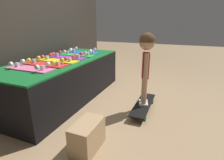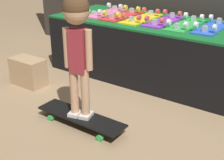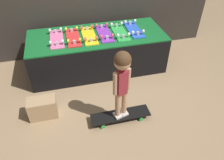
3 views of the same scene
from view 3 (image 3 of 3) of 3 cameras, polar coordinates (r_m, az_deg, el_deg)
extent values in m
plane|color=#9E7F5B|center=(3.50, -1.98, -1.30)|extent=(16.00, 16.00, 0.00)
cube|color=black|center=(3.73, -3.80, 7.26)|extent=(2.19, 0.89, 0.61)
cube|color=#146028|center=(3.58, -4.01, 11.56)|extent=(2.19, 0.89, 0.02)
cube|color=pink|center=(3.53, -14.26, 10.36)|extent=(0.20, 0.62, 0.01)
cube|color=#B7B7BC|center=(3.70, -14.49, 12.24)|extent=(0.04, 0.04, 0.05)
cylinder|color=white|center=(3.69, -13.20, 12.80)|extent=(0.03, 0.05, 0.05)
cylinder|color=white|center=(3.69, -15.91, 12.37)|extent=(0.03, 0.05, 0.05)
cube|color=#B7B7BC|center=(3.34, -14.18, 9.25)|extent=(0.04, 0.04, 0.05)
cylinder|color=white|center=(3.32, -12.75, 9.87)|extent=(0.03, 0.05, 0.05)
cylinder|color=white|center=(3.33, -15.73, 9.39)|extent=(0.03, 0.05, 0.05)
cube|color=red|center=(3.52, -10.13, 10.87)|extent=(0.20, 0.62, 0.01)
cube|color=#B7B7BC|center=(3.69, -10.52, 12.74)|extent=(0.04, 0.04, 0.05)
cylinder|color=yellow|center=(3.68, -9.21, 13.29)|extent=(0.03, 0.05, 0.05)
cylinder|color=yellow|center=(3.67, -11.94, 12.89)|extent=(0.03, 0.05, 0.05)
cube|color=#B7B7BC|center=(3.33, -9.82, 9.79)|extent=(0.04, 0.04, 0.05)
cylinder|color=yellow|center=(3.32, -8.37, 10.39)|extent=(0.03, 0.05, 0.05)
cylinder|color=yellow|center=(3.31, -11.36, 9.95)|extent=(0.03, 0.05, 0.05)
cube|color=yellow|center=(3.54, -6.01, 11.42)|extent=(0.20, 0.62, 0.01)
cube|color=#B7B7BC|center=(3.70, -6.56, 13.26)|extent=(0.04, 0.04, 0.05)
cylinder|color=#D84C4C|center=(3.70, -5.24, 13.79)|extent=(0.03, 0.05, 0.05)
cylinder|color=#D84C4C|center=(3.68, -7.95, 13.44)|extent=(0.03, 0.05, 0.05)
cube|color=#B7B7BC|center=(3.34, -5.48, 10.37)|extent=(0.04, 0.04, 0.05)
cylinder|color=#D84C4C|center=(3.34, -4.02, 10.95)|extent=(0.03, 0.05, 0.05)
cylinder|color=#D84C4C|center=(3.32, -6.99, 10.56)|extent=(0.03, 0.05, 0.05)
cube|color=purple|center=(3.59, -2.02, 12.07)|extent=(0.20, 0.62, 0.01)
cube|color=#B7B7BC|center=(3.76, -2.72, 13.86)|extent=(0.04, 0.04, 0.05)
cylinder|color=#D84C4C|center=(3.76, -1.40, 14.36)|extent=(0.03, 0.05, 0.05)
cylinder|color=#D84C4C|center=(3.73, -4.06, 14.06)|extent=(0.03, 0.05, 0.05)
cube|color=#B7B7BC|center=(3.40, -1.28, 11.07)|extent=(0.04, 0.04, 0.05)
cylinder|color=#D84C4C|center=(3.41, 0.15, 11.61)|extent=(0.03, 0.05, 0.05)
cylinder|color=#D84C4C|center=(3.37, -2.74, 11.27)|extent=(0.03, 0.05, 0.05)
cube|color=green|center=(3.62, 2.05, 12.32)|extent=(0.20, 0.62, 0.01)
cube|color=#B7B7BC|center=(3.79, 1.21, 14.10)|extent=(0.04, 0.04, 0.05)
cylinder|color=white|center=(3.80, 2.51, 14.57)|extent=(0.03, 0.05, 0.05)
cylinder|color=white|center=(3.76, -0.10, 14.33)|extent=(0.03, 0.05, 0.05)
cube|color=#B7B7BC|center=(3.44, 2.99, 11.33)|extent=(0.04, 0.04, 0.05)
cylinder|color=white|center=(3.45, 4.41, 11.85)|extent=(0.03, 0.05, 0.05)
cylinder|color=white|center=(3.40, 1.58, 11.56)|extent=(0.03, 0.05, 0.05)
cube|color=blue|center=(3.73, 5.69, 12.98)|extent=(0.20, 0.62, 0.01)
cube|color=#B7B7BC|center=(3.89, 4.74, 14.69)|extent=(0.04, 0.04, 0.05)
cylinder|color=white|center=(3.91, 6.01, 15.13)|extent=(0.03, 0.05, 0.05)
cylinder|color=white|center=(3.86, 3.50, 14.93)|extent=(0.03, 0.05, 0.05)
cube|color=#B7B7BC|center=(3.55, 6.78, 12.04)|extent=(0.04, 0.04, 0.05)
cylinder|color=white|center=(3.57, 8.15, 12.52)|extent=(0.03, 0.05, 0.05)
cylinder|color=white|center=(3.51, 5.45, 12.28)|extent=(0.03, 0.05, 0.05)
cube|color=black|center=(2.93, 2.25, -9.10)|extent=(0.79, 0.20, 0.01)
cube|color=#B7B7BC|center=(3.01, 7.05, -8.57)|extent=(0.04, 0.04, 0.05)
cylinder|color=green|center=(3.09, 6.47, -7.75)|extent=(0.05, 0.03, 0.05)
cylinder|color=green|center=(2.98, 7.57, -10.08)|extent=(0.05, 0.03, 0.05)
cube|color=#B7B7BC|center=(2.91, -2.78, -10.45)|extent=(0.04, 0.04, 0.05)
cylinder|color=green|center=(2.99, -3.11, -9.54)|extent=(0.05, 0.03, 0.05)
cylinder|color=green|center=(2.87, -2.40, -12.05)|extent=(0.05, 0.03, 0.05)
cube|color=silver|center=(2.93, 3.07, -8.48)|extent=(0.12, 0.14, 0.03)
cylinder|color=tan|center=(2.78, 3.21, -5.60)|extent=(0.07, 0.07, 0.38)
cube|color=silver|center=(2.89, 1.43, -9.17)|extent=(0.12, 0.14, 0.03)
cylinder|color=tan|center=(2.74, 1.50, -6.29)|extent=(0.07, 0.07, 0.38)
cube|color=maroon|center=(2.54, 2.56, -0.65)|extent=(0.14, 0.12, 0.34)
cylinder|color=tan|center=(2.57, 4.27, 0.21)|extent=(0.05, 0.05, 0.31)
cylinder|color=tan|center=(2.49, 0.82, -1.03)|extent=(0.05, 0.05, 0.31)
sphere|color=tan|center=(2.36, 2.76, 4.82)|extent=(0.19, 0.19, 0.19)
sphere|color=#4C331E|center=(2.35, 2.77, 5.30)|extent=(0.20, 0.20, 0.20)
cube|color=tan|center=(3.07, -17.64, -6.97)|extent=(0.37, 0.21, 0.29)
camera|label=1|loc=(2.42, -52.72, -4.95)|focal=28.00mm
camera|label=2|loc=(2.26, 60.26, -6.56)|focal=50.00mm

